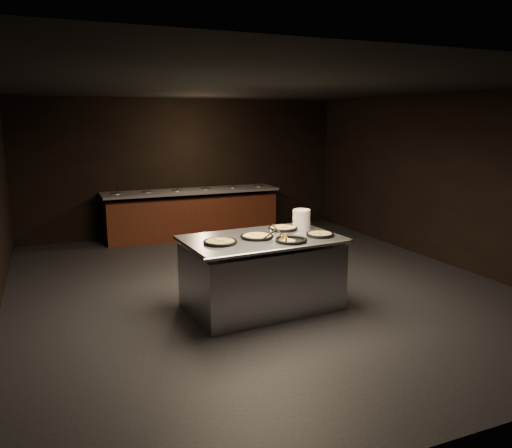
% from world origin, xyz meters
% --- Properties ---
extents(room, '(7.02, 8.02, 2.92)m').
position_xyz_m(room, '(0.00, 0.00, 1.45)').
color(room, black).
rests_on(room, ground).
extents(salad_bar, '(3.70, 0.83, 1.18)m').
position_xyz_m(salad_bar, '(0.00, 3.56, 0.44)').
color(salad_bar, '#502512').
rests_on(salad_bar, ground).
extents(serving_counter, '(2.07, 1.41, 0.96)m').
position_xyz_m(serving_counter, '(-0.28, -0.83, 0.46)').
color(serving_counter, '#B3B5BA').
rests_on(serving_counter, ground).
extents(plate_stack, '(0.25, 0.25, 0.26)m').
position_xyz_m(plate_stack, '(0.46, -0.52, 1.08)').
color(plate_stack, silver).
rests_on(plate_stack, serving_counter).
extents(pan_veggie_whole, '(0.42, 0.42, 0.04)m').
position_xyz_m(pan_veggie_whole, '(-0.88, -0.92, 0.97)').
color(pan_veggie_whole, black).
rests_on(pan_veggie_whole, serving_counter).
extents(pan_cheese_whole, '(0.43, 0.43, 0.04)m').
position_xyz_m(pan_cheese_whole, '(-0.35, -0.82, 0.97)').
color(pan_cheese_whole, black).
rests_on(pan_cheese_whole, serving_counter).
extents(pan_cheese_slices_a, '(0.41, 0.41, 0.04)m').
position_xyz_m(pan_cheese_slices_a, '(0.18, -0.50, 0.97)').
color(pan_cheese_slices_a, black).
rests_on(pan_cheese_slices_a, serving_counter).
extents(pan_cheese_slices_b, '(0.40, 0.40, 0.04)m').
position_xyz_m(pan_cheese_slices_b, '(-0.03, -1.17, 0.97)').
color(pan_cheese_slices_b, black).
rests_on(pan_cheese_slices_b, serving_counter).
extents(pan_veggie_slices, '(0.37, 0.37, 0.04)m').
position_xyz_m(pan_veggie_slices, '(0.46, -1.04, 0.97)').
color(pan_veggie_slices, black).
rests_on(pan_veggie_slices, serving_counter).
extents(server_left, '(0.17, 0.32, 0.17)m').
position_xyz_m(server_left, '(-0.13, -0.90, 1.03)').
color(server_left, '#B3B5BA').
rests_on(server_left, serving_counter).
extents(server_right, '(0.32, 0.10, 0.15)m').
position_xyz_m(server_right, '(-0.22, -1.06, 1.03)').
color(server_right, '#B3B5BA').
rests_on(server_right, serving_counter).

